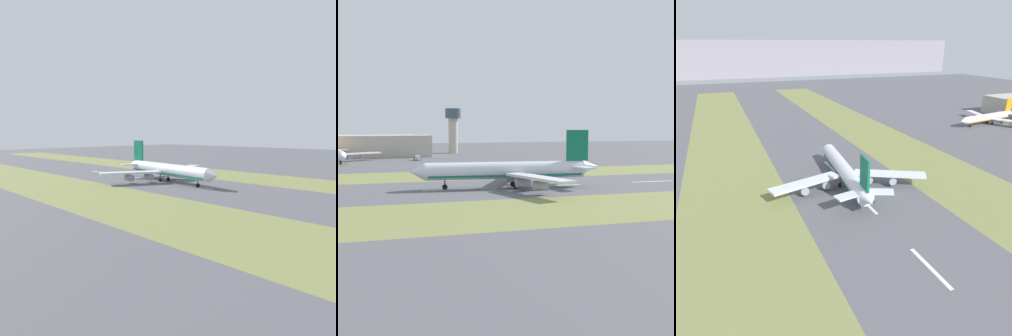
{
  "view_description": "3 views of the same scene",
  "coord_description": "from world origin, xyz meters",
  "views": [
    {
      "loc": [
        113.53,
        109.81,
        24.22
      ],
      "look_at": [
        -1.03,
        -4.73,
        7.0
      ],
      "focal_mm": 35.0,
      "sensor_mm": 36.0,
      "label": 1
    },
    {
      "loc": [
        -156.01,
        42.9,
        22.08
      ],
      "look_at": [
        -1.03,
        -4.73,
        7.0
      ],
      "focal_mm": 50.0,
      "sensor_mm": 36.0,
      "label": 2
    },
    {
      "loc": [
        -47.31,
        -122.82,
        55.61
      ],
      "look_at": [
        -1.03,
        -4.73,
        7.0
      ],
      "focal_mm": 35.0,
      "sensor_mm": 36.0,
      "label": 3
    }
  ],
  "objects": [
    {
      "name": "control_tower",
      "position": [
        204.42,
        -24.78,
        21.27
      ],
      "size": [
        12.0,
        12.0,
        34.5
      ],
      "color": "#B2AD9E",
      "rests_on": "ground"
    },
    {
      "name": "centreline_dash_near",
      "position": [
        0.0,
        -64.73,
        0.01
      ],
      "size": [
        1.2,
        18.0,
        0.01
      ],
      "primitive_type": "cube",
      "color": "silver",
      "rests_on": "ground"
    },
    {
      "name": "grass_median_east",
      "position": [
        45.0,
        0.0,
        0.0
      ],
      "size": [
        40.0,
        600.0,
        0.01
      ],
      "primitive_type": "cube",
      "color": "olive",
      "rests_on": "ground"
    },
    {
      "name": "grass_median_west",
      "position": [
        -45.0,
        0.0,
        0.0
      ],
      "size": [
        40.0,
        600.0,
        0.01
      ],
      "primitive_type": "cube",
      "color": "olive",
      "rests_on": "ground"
    },
    {
      "name": "service_truck",
      "position": [
        135.36,
        10.81,
        1.67
      ],
      "size": [
        6.36,
        3.76,
        3.1
      ],
      "color": "#4C4C51",
      "rests_on": "ground"
    },
    {
      "name": "centreline_dash_mid",
      "position": [
        0.0,
        -24.73,
        0.01
      ],
      "size": [
        1.2,
        18.0,
        0.01
      ],
      "primitive_type": "cube",
      "color": "silver",
      "rests_on": "ground"
    },
    {
      "name": "ground_plane",
      "position": [
        0.0,
        0.0,
        0.0
      ],
      "size": [
        800.0,
        800.0,
        0.0
      ],
      "primitive_type": "plane",
      "color": "#56565B"
    },
    {
      "name": "airplane_main_jet",
      "position": [
        -1.22,
        -6.62,
        6.02
      ],
      "size": [
        63.8,
        67.21,
        20.2
      ],
      "color": "silver",
      "rests_on": "ground"
    },
    {
      "name": "centreline_dash_far",
      "position": [
        0.0,
        15.27,
        0.01
      ],
      "size": [
        1.2,
        18.0,
        0.01
      ],
      "primitive_type": "cube",
      "color": "silver",
      "rests_on": "ground"
    },
    {
      "name": "terminal_building",
      "position": [
        180.65,
        45.45,
        7.37
      ],
      "size": [
        36.0,
        95.74,
        14.74
      ],
      "primitive_type": "cube",
      "color": "#B2AD9E",
      "rests_on": "ground"
    }
  ]
}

